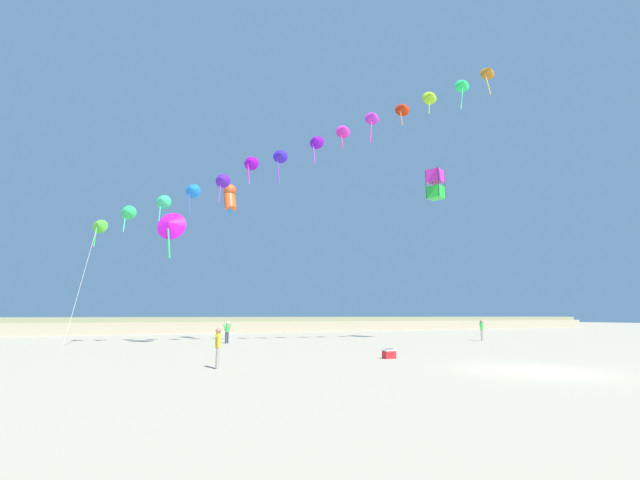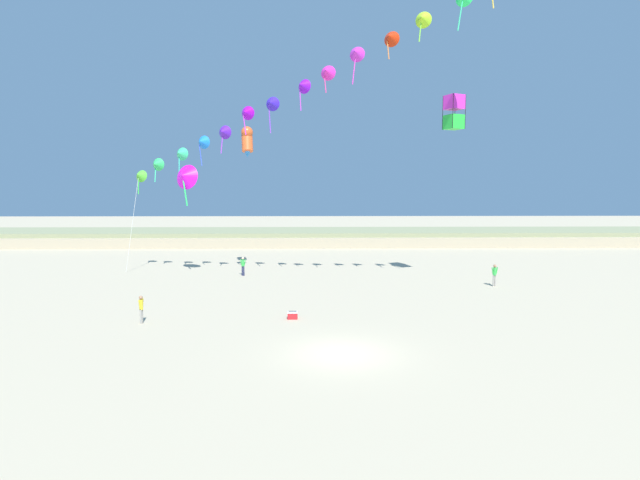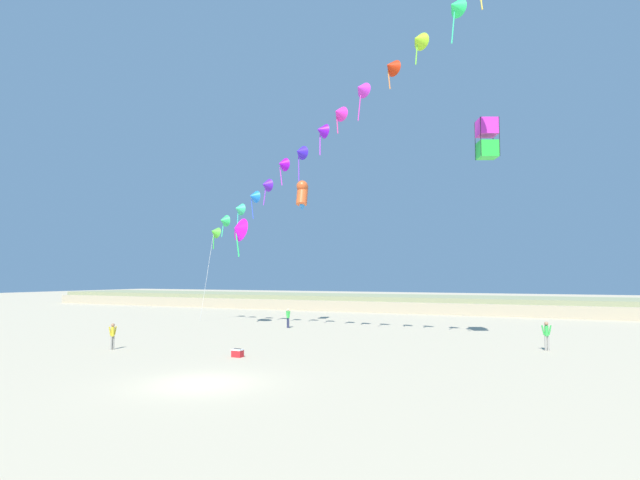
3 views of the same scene
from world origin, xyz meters
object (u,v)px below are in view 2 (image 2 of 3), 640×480
at_px(person_mid_center, 141,307).
at_px(large_kite_low_lead, 185,176).
at_px(large_kite_mid_trail, 454,112).
at_px(person_near_right, 243,265).
at_px(large_kite_high_solo, 247,141).
at_px(person_near_left, 495,274).
at_px(beach_cooler, 293,315).

relative_size(person_mid_center, large_kite_low_lead, 0.44).
bearing_deg(large_kite_mid_trail, large_kite_low_lead, 171.55).
distance_m(person_near_right, person_mid_center, 15.80).
height_order(large_kite_low_lead, large_kite_high_solo, large_kite_high_solo).
relative_size(person_mid_center, large_kite_high_solo, 0.57).
distance_m(person_mid_center, large_kite_low_lead, 16.39).
height_order(person_mid_center, large_kite_low_lead, large_kite_low_lead).
bearing_deg(person_near_left, beach_cooler, -148.03).
relative_size(person_near_right, large_kite_low_lead, 0.46).
height_order(person_near_left, person_near_right, person_near_left).
distance_m(person_mid_center, large_kite_high_solo, 20.90).
height_order(person_mid_center, beach_cooler, person_mid_center).
bearing_deg(large_kite_mid_trail, person_near_left, -18.86).
relative_size(person_near_left, large_kite_mid_trail, 0.66).
height_order(person_near_right, large_kite_mid_trail, large_kite_mid_trail).
xyz_separation_m(person_near_left, beach_cooler, (-15.17, -9.47, -0.76)).
xyz_separation_m(person_mid_center, large_kite_low_lead, (-1.00, 14.49, 7.60)).
bearing_deg(person_near_right, person_mid_center, -103.04).
bearing_deg(person_near_left, person_mid_center, -156.46).
bearing_deg(large_kite_high_solo, beach_cooler, -74.87).
bearing_deg(person_near_left, large_kite_high_solo, 159.83).
bearing_deg(person_mid_center, large_kite_low_lead, 93.93).
xyz_separation_m(large_kite_low_lead, large_kite_mid_trail, (21.35, -3.17, 4.77)).
height_order(person_near_left, large_kite_high_solo, large_kite_high_solo).
height_order(person_mid_center, large_kite_mid_trail, large_kite_mid_trail).
xyz_separation_m(person_near_left, person_mid_center, (-23.51, -10.24, -0.08)).
bearing_deg(person_near_right, large_kite_high_solo, 82.72).
relative_size(person_near_left, person_mid_center, 1.09).
height_order(person_near_right, person_mid_center, person_near_right).
distance_m(person_near_left, person_near_right, 20.60).
xyz_separation_m(person_near_left, large_kite_low_lead, (-24.51, 4.25, 7.52)).
bearing_deg(person_near_right, beach_cooler, -71.90).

